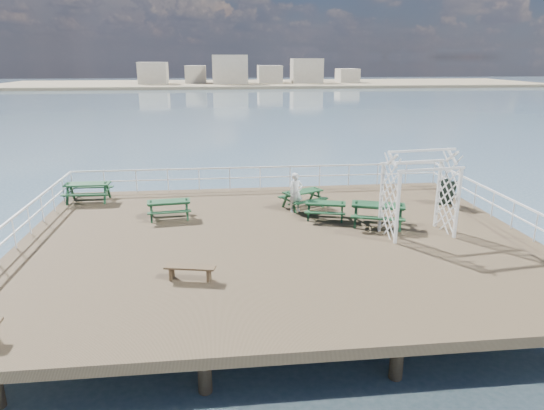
{
  "coord_description": "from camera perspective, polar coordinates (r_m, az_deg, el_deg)",
  "views": [
    {
      "loc": [
        -1.97,
        -16.03,
        6.16
      ],
      "look_at": [
        -0.14,
        0.41,
        1.1
      ],
      "focal_mm": 32.0,
      "sensor_mm": 36.0,
      "label": 1
    }
  ],
  "objects": [
    {
      "name": "ground",
      "position": [
        17.33,
        0.6,
        -4.34
      ],
      "size": [
        18.0,
        14.0,
        0.3
      ],
      "primitive_type": "cube",
      "color": "brown",
      "rests_on": "ground"
    },
    {
      "name": "picnic_table_d",
      "position": [
        19.66,
        -12.03,
        -0.06
      ],
      "size": [
        1.79,
        1.51,
        0.81
      ],
      "rotation": [
        0.0,
        0.0,
        0.11
      ],
      "color": "#14391B",
      "rests_on": "ground"
    },
    {
      "name": "person",
      "position": [
        19.94,
        2.83,
        1.47
      ],
      "size": [
        0.69,
        0.55,
        1.65
      ],
      "primitive_type": "imported",
      "rotation": [
        0.0,
        0.0,
        0.29
      ],
      "color": "white",
      "rests_on": "ground"
    },
    {
      "name": "trellis_arbor",
      "position": [
        17.96,
        16.91,
        0.84
      ],
      "size": [
        2.65,
        1.63,
        3.11
      ],
      "rotation": [
        0.0,
        0.0,
        0.12
      ],
      "color": "white",
      "rests_on": "ground"
    },
    {
      "name": "sea_backdrop",
      "position": [
        150.94,
        -0.87,
        14.47
      ],
      "size": [
        300.0,
        300.0,
        9.2
      ],
      "color": "#456275",
      "rests_on": "ground"
    },
    {
      "name": "flat_bench_near",
      "position": [
        14.22,
        -9.62,
        -7.51
      ],
      "size": [
        1.5,
        0.65,
        0.42
      ],
      "rotation": [
        0.0,
        0.0,
        -0.22
      ],
      "color": "brown",
      "rests_on": "ground"
    },
    {
      "name": "picnic_table_e",
      "position": [
        18.8,
        12.37,
        -0.55
      ],
      "size": [
        2.37,
        2.13,
        0.96
      ],
      "rotation": [
        0.0,
        0.0,
        -0.32
      ],
      "color": "#14391B",
      "rests_on": "ground"
    },
    {
      "name": "sandwich_board",
      "position": [
        22.32,
        19.84,
        1.39
      ],
      "size": [
        0.76,
        0.62,
        1.11
      ],
      "rotation": [
        0.0,
        0.0,
        0.19
      ],
      "color": "black",
      "rests_on": "ground"
    },
    {
      "name": "picnic_table_b",
      "position": [
        19.28,
        6.31,
        -0.2
      ],
      "size": [
        1.84,
        1.62,
        0.76
      ],
      "rotation": [
        0.0,
        0.0,
        -0.26
      ],
      "color": "#14391B",
      "rests_on": "ground"
    },
    {
      "name": "railing",
      "position": [
        19.42,
        -0.52,
        1.21
      ],
      "size": [
        17.77,
        13.76,
        1.1
      ],
      "color": "white",
      "rests_on": "ground"
    },
    {
      "name": "picnic_table_a",
      "position": [
        22.99,
        -20.86,
        1.87
      ],
      "size": [
        1.93,
        1.56,
        0.93
      ],
      "rotation": [
        0.0,
        0.0,
        -0.01
      ],
      "color": "#14391B",
      "rests_on": "ground"
    },
    {
      "name": "picnic_table_c",
      "position": [
        20.65,
        3.65,
        1.15
      ],
      "size": [
        2.12,
        1.97,
        0.82
      ],
      "rotation": [
        0.0,
        0.0,
        0.45
      ],
      "color": "#14391B",
      "rests_on": "ground"
    }
  ]
}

